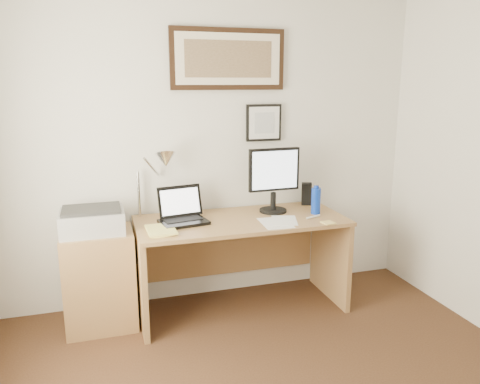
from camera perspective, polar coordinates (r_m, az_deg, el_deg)
name	(u,v)px	position (r m, az deg, el deg)	size (l,w,h in m)	color
wall_back	(210,149)	(3.81, -3.68, 5.29)	(3.50, 0.02, 2.50)	white
side_cabinet	(100,280)	(3.63, -16.71, -10.19)	(0.50, 0.40, 0.73)	olive
water_bottle	(316,201)	(3.77, 9.24, -1.08)	(0.07, 0.07, 0.21)	#0E35B8
bottle_cap	(316,187)	(3.74, 9.30, 0.62)	(0.04, 0.04, 0.02)	#0E35B8
speaker	(306,194)	(4.04, 8.11, -0.22)	(0.08, 0.07, 0.19)	black
paper_sheet_a	(275,223)	(3.51, 4.35, -3.78)	(0.21, 0.30, 0.00)	white
paper_sheet_b	(284,220)	(3.57, 5.44, -3.46)	(0.18, 0.26, 0.00)	white
sticky_pad	(328,223)	(3.54, 10.69, -3.71)	(0.09, 0.09, 0.01)	#F1D272
marker_pen	(313,217)	(3.67, 8.93, -3.00)	(0.02, 0.02, 0.14)	white
book	(147,232)	(3.33, -11.30, -4.76)	(0.20, 0.27, 0.02)	#F0E671
desk	(238,244)	(3.75, -0.25, -6.38)	(1.60, 0.70, 0.75)	olive
laptop	(182,214)	(3.54, -7.04, -2.73)	(0.38, 0.35, 0.26)	black
lcd_monitor	(274,177)	(3.73, 4.16, 1.85)	(0.42, 0.22, 0.52)	black
printer	(92,220)	(3.49, -17.57, -3.32)	(0.44, 0.34, 0.18)	#A4A4A6
desk_lamp	(163,163)	(3.56, -9.37, 3.56)	(0.29, 0.27, 0.53)	silver
picture_large	(228,59)	(3.78, -1.44, 15.89)	(0.92, 0.04, 0.47)	black
picture_small	(264,123)	(3.89, 2.91, 8.43)	(0.30, 0.03, 0.30)	black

